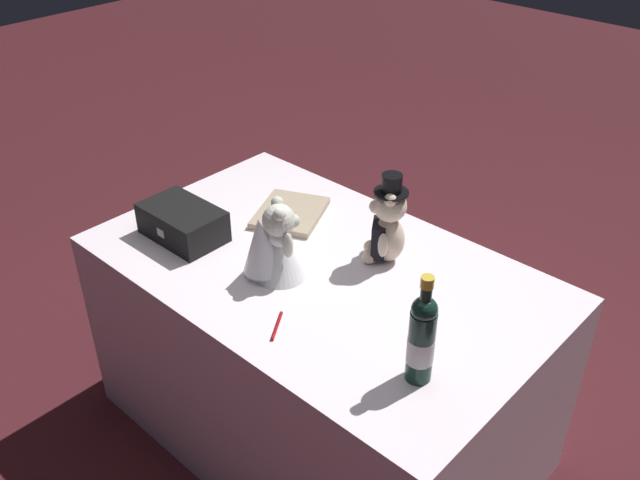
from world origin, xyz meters
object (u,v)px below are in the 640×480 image
teddy_bear_groom (387,225)px  signing_pen (277,325)px  teddy_bear_bride (274,245)px  guestbook (290,213)px  gift_case_black (183,223)px  champagne_bottle (422,338)px

teddy_bear_groom → signing_pen: 0.49m
teddy_bear_bride → guestbook: (-0.22, 0.29, -0.10)m
teddy_bear_groom → teddy_bear_bride: teddy_bear_groom is taller
signing_pen → gift_case_black: gift_case_black is taller
teddy_bear_groom → champagne_bottle: champagne_bottle is taller
teddy_bear_groom → champagne_bottle: size_ratio=0.96×
teddy_bear_groom → signing_pen: (-0.01, -0.47, -0.12)m
teddy_bear_groom → teddy_bear_bride: size_ratio=1.20×
teddy_bear_bride → champagne_bottle: size_ratio=0.80×
gift_case_black → guestbook: (0.17, 0.34, -0.04)m
teddy_bear_groom → guestbook: size_ratio=1.17×
teddy_bear_bride → guestbook: 0.37m
gift_case_black → guestbook: bearing=63.9°
teddy_bear_groom → gift_case_black: 0.69m
teddy_bear_bride → guestbook: teddy_bear_bride is taller
signing_pen → teddy_bear_groom: bearing=88.3°
teddy_bear_groom → signing_pen: size_ratio=2.73×
teddy_bear_groom → gift_case_black: teddy_bear_groom is taller
gift_case_black → teddy_bear_bride: bearing=8.3°
teddy_bear_bride → gift_case_black: size_ratio=0.90×
signing_pen → gift_case_black: 0.58m
signing_pen → teddy_bear_bride: bearing=137.2°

